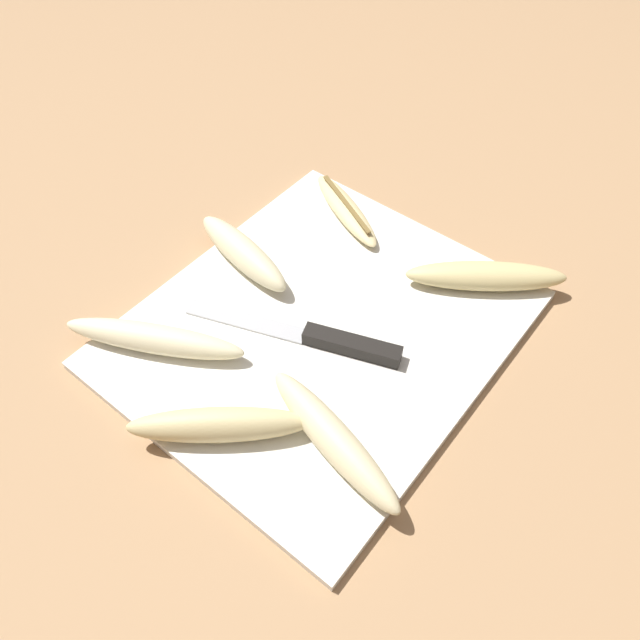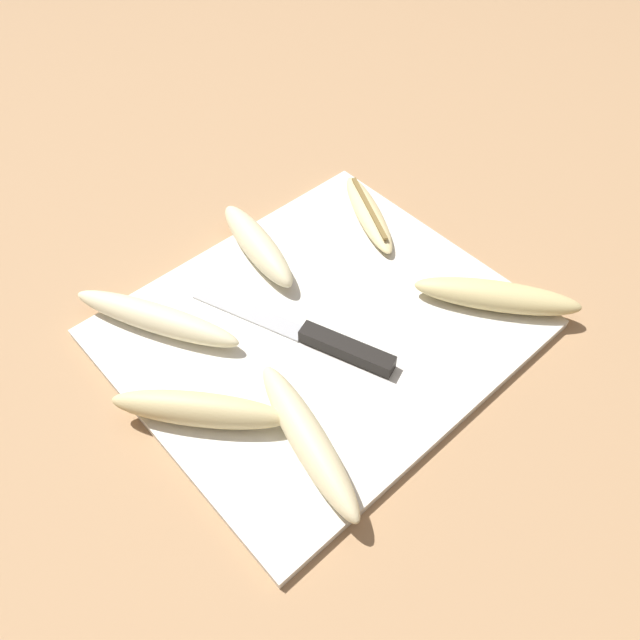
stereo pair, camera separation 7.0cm
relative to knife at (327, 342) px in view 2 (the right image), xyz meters
The scene contains 9 objects.
ground_plane 0.04m from the knife, 62.48° to the left, with size 4.00×4.00×0.00m, color tan.
cutting_board 0.03m from the knife, 62.48° to the left, with size 0.43×0.37×0.01m.
knife is the anchor object (origin of this frame).
banana_ripe_center 0.22m from the knife, 32.86° to the left, with size 0.10×0.15×0.02m.
banana_spotted_left 0.21m from the knife, 25.26° to the right, with size 0.15×0.18×0.03m.
banana_mellow_near 0.16m from the knife, behind, with size 0.14×0.16×0.04m.
banana_bright_far 0.19m from the knife, 129.92° to the left, with size 0.12×0.20×0.03m.
banana_cream_curved 0.13m from the knife, 140.93° to the right, with size 0.08×0.19×0.04m.
banana_pale_long 0.17m from the knife, 78.80° to the left, with size 0.07×0.17×0.04m.
Camera 2 is at (-0.30, -0.33, 0.57)m, focal length 35.00 mm.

